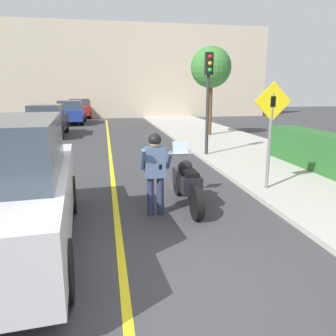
% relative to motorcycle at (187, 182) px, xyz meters
% --- Properties ---
extents(ground_plane, '(80.00, 80.00, 0.00)m').
position_rel_motorcycle_xyz_m(ground_plane, '(-0.92, -2.91, -0.52)').
color(ground_plane, '#38383A').
extents(sidewalk_curb, '(4.40, 44.00, 0.11)m').
position_rel_motorcycle_xyz_m(sidewalk_curb, '(3.88, 1.09, -0.46)').
color(sidewalk_curb, '#ADA89E').
rests_on(sidewalk_curb, ground).
extents(road_center_line, '(0.12, 36.00, 0.01)m').
position_rel_motorcycle_xyz_m(road_center_line, '(-1.52, 3.09, -0.51)').
color(road_center_line, yellow).
rests_on(road_center_line, ground).
extents(building_backdrop, '(28.00, 1.20, 7.90)m').
position_rel_motorcycle_xyz_m(building_backdrop, '(-0.92, 23.09, 3.43)').
color(building_backdrop, beige).
rests_on(building_backdrop, ground).
extents(motorcycle, '(0.62, 2.26, 1.32)m').
position_rel_motorcycle_xyz_m(motorcycle, '(0.00, 0.00, 0.00)').
color(motorcycle, black).
rests_on(motorcycle, ground).
extents(person_biker, '(0.59, 0.46, 1.65)m').
position_rel_motorcycle_xyz_m(person_biker, '(-0.74, -0.41, 0.49)').
color(person_biker, '#282D4C').
rests_on(person_biker, ground).
extents(suv_nearby, '(2.22, 4.94, 2.08)m').
position_rel_motorcycle_xyz_m(suv_nearby, '(-3.20, -1.55, 0.53)').
color(suv_nearby, black).
rests_on(suv_nearby, ground).
extents(crossing_sign, '(0.91, 0.08, 2.54)m').
position_rel_motorcycle_xyz_m(crossing_sign, '(2.15, 0.53, 1.12)').
color(crossing_sign, slate).
rests_on(crossing_sign, sidewalk_curb).
extents(traffic_light, '(0.26, 0.30, 3.61)m').
position_rel_motorcycle_xyz_m(traffic_light, '(2.01, 4.94, 2.11)').
color(traffic_light, '#2D2D30').
rests_on(traffic_light, sidewalk_curb).
extents(hedge_row, '(0.90, 5.64, 1.08)m').
position_rel_motorcycle_xyz_m(hedge_row, '(4.68, 1.54, 0.13)').
color(hedge_row, '#286028').
rests_on(hedge_row, sidewalk_curb).
extents(street_tree, '(2.07, 2.07, 4.48)m').
position_rel_motorcycle_xyz_m(street_tree, '(3.76, 10.06, 3.00)').
color(street_tree, brown).
rests_on(street_tree, sidewalk_curb).
extents(parked_car_black, '(1.88, 4.20, 1.68)m').
position_rel_motorcycle_xyz_m(parked_car_black, '(-4.70, 12.01, 0.34)').
color(parked_car_black, black).
rests_on(parked_car_black, ground).
extents(parked_car_blue, '(1.88, 4.20, 1.68)m').
position_rel_motorcycle_xyz_m(parked_car_blue, '(-4.04, 18.38, 0.34)').
color(parked_car_blue, black).
rests_on(parked_car_blue, ground).
extents(parked_car_red, '(1.88, 4.20, 1.68)m').
position_rel_motorcycle_xyz_m(parked_car_red, '(-3.73, 23.60, 0.34)').
color(parked_car_red, black).
rests_on(parked_car_red, ground).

